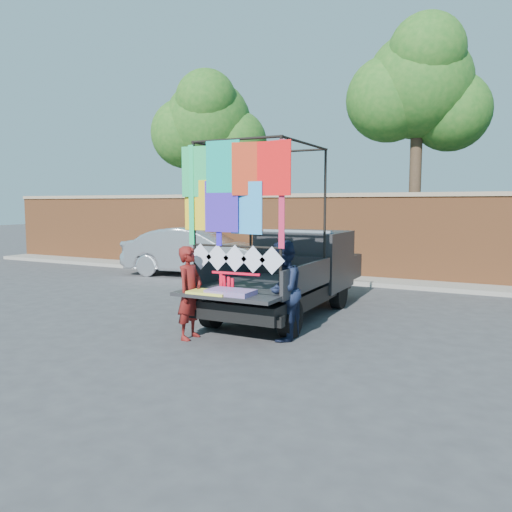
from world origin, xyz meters
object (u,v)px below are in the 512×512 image
at_px(woman, 190,293).
at_px(man, 283,291).
at_px(pickup_truck, 295,271).
at_px(sedan, 197,252).

relative_size(woman, man, 0.94).
relative_size(pickup_truck, woman, 3.37).
height_order(woman, man, man).
xyz_separation_m(woman, man, (1.43, 0.64, 0.05)).
bearing_deg(pickup_truck, sedan, 144.55).
bearing_deg(sedan, pickup_truck, -135.39).
relative_size(pickup_truck, man, 3.17).
xyz_separation_m(pickup_truck, man, (0.72, -2.29, -0.00)).
height_order(pickup_truck, sedan, pickup_truck).
bearing_deg(man, woman, -71.83).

